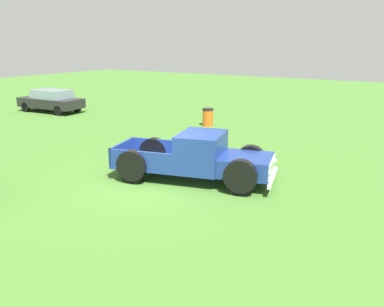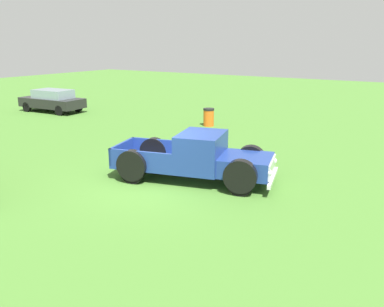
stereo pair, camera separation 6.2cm
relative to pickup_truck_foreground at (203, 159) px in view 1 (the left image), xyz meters
name	(u,v)px [view 1 (the left image)]	position (x,y,z in m)	size (l,w,h in m)	color
ground_plane	(154,184)	(-1.05, 1.21, -0.76)	(80.00, 80.00, 0.00)	#477A2D
pickup_truck_foreground	(203,159)	(0.00, 0.00, 0.00)	(3.12, 5.49, 1.59)	navy
sedan_distant_a	(51,100)	(6.31, 15.06, 0.00)	(2.03, 4.40, 1.44)	black
trash_can	(208,117)	(7.79, 4.30, -0.28)	(0.59, 0.59, 0.95)	orange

